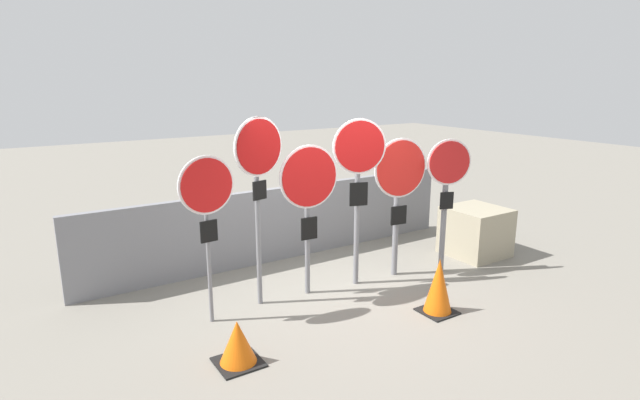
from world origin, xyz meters
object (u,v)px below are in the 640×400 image
at_px(stop_sign_0, 207,199).
at_px(stop_sign_2, 309,190).
at_px(stop_sign_5, 447,183).
at_px(traffic_cone_0, 439,286).
at_px(stop_sign_4, 399,183).
at_px(storage_crate, 476,231).
at_px(stop_sign_1, 258,169).
at_px(stop_sign_3, 359,169).
at_px(traffic_cone_1, 238,343).

bearing_deg(stop_sign_0, stop_sign_2, -2.04).
bearing_deg(stop_sign_5, traffic_cone_0, -117.15).
xyz_separation_m(stop_sign_2, stop_sign_4, (1.49, -0.13, -0.05)).
xyz_separation_m(stop_sign_4, storage_crate, (1.78, 0.01, -1.04)).
bearing_deg(stop_sign_1, stop_sign_3, -19.43).
distance_m(stop_sign_2, stop_sign_3, 0.80).
distance_m(stop_sign_0, stop_sign_5, 3.66).
relative_size(stop_sign_0, traffic_cone_1, 4.29).
bearing_deg(traffic_cone_0, stop_sign_1, 141.82).
bearing_deg(traffic_cone_1, stop_sign_4, 17.64).
bearing_deg(storage_crate, stop_sign_0, 179.51).
bearing_deg(stop_sign_3, stop_sign_2, -168.51).
height_order(stop_sign_5, storage_crate, stop_sign_5).
height_order(stop_sign_1, traffic_cone_1, stop_sign_1).
bearing_deg(stop_sign_3, stop_sign_1, -167.79).
xyz_separation_m(stop_sign_5, traffic_cone_0, (-1.07, -0.96, -1.07)).
bearing_deg(traffic_cone_0, stop_sign_0, 153.31).
xyz_separation_m(stop_sign_1, traffic_cone_0, (1.83, -1.44, -1.50)).
height_order(stop_sign_4, stop_sign_5, stop_sign_4).
relative_size(stop_sign_1, stop_sign_5, 1.20).
distance_m(stop_sign_1, traffic_cone_1, 2.17).
xyz_separation_m(stop_sign_3, traffic_cone_0, (0.35, -1.29, -1.36)).
bearing_deg(stop_sign_4, traffic_cone_0, -99.06).
relative_size(stop_sign_2, storage_crate, 2.28).
bearing_deg(stop_sign_5, stop_sign_4, 178.93).
bearing_deg(stop_sign_1, storage_crate, -16.43).
distance_m(stop_sign_5, storage_crate, 1.51).
xyz_separation_m(stop_sign_0, stop_sign_5, (3.64, -0.33, -0.16)).
relative_size(stop_sign_2, traffic_cone_0, 2.88).
bearing_deg(stop_sign_1, traffic_cone_0, -51.96).
bearing_deg(stop_sign_3, stop_sign_4, 14.22).
relative_size(stop_sign_1, traffic_cone_1, 5.12).
height_order(stop_sign_2, stop_sign_5, stop_sign_2).
bearing_deg(storage_crate, stop_sign_2, 177.83).
bearing_deg(traffic_cone_1, stop_sign_5, 10.37).
relative_size(stop_sign_4, traffic_cone_1, 4.34).
bearing_deg(stop_sign_5, stop_sign_3, -172.11).
distance_m(stop_sign_0, stop_sign_2, 1.45).
xyz_separation_m(stop_sign_0, stop_sign_1, (0.74, 0.14, 0.26)).
bearing_deg(stop_sign_4, stop_sign_0, -173.49).
relative_size(stop_sign_0, stop_sign_5, 1.00).
bearing_deg(stop_sign_2, stop_sign_3, -2.60).
distance_m(stop_sign_5, traffic_cone_1, 3.99).
bearing_deg(storage_crate, stop_sign_1, 177.35).
bearing_deg(stop_sign_0, traffic_cone_0, -32.03).
height_order(stop_sign_1, stop_sign_3, stop_sign_1).
relative_size(stop_sign_0, stop_sign_2, 0.99).
height_order(stop_sign_2, traffic_cone_1, stop_sign_2).
height_order(stop_sign_1, stop_sign_5, stop_sign_1).
height_order(stop_sign_0, stop_sign_1, stop_sign_1).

